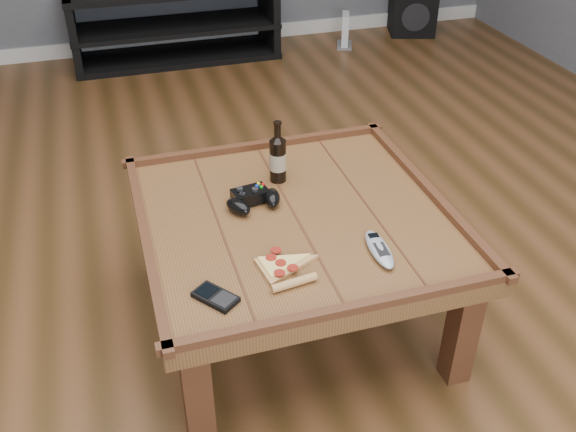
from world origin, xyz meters
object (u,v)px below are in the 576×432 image
object	(u,v)px
media_console	(175,24)
remote_control	(379,249)
pizza_slice	(283,268)
beer_bottle	(278,157)
subwoofer	(412,11)
coffee_table	(295,230)
game_controller	(253,199)
smartphone	(216,297)
game_console	(345,32)

from	to	relation	value
media_console	remote_control	world-z (taller)	media_console
pizza_slice	remote_control	world-z (taller)	remote_control
beer_bottle	subwoofer	size ratio (longest dim) A/B	0.55
coffee_table	beer_bottle	bearing A→B (deg)	87.75
game_controller	remote_control	xyz separation A→B (m)	(0.30, -0.36, -0.01)
media_console	subwoofer	xyz separation A→B (m)	(1.82, 0.05, -0.08)
smartphone	beer_bottle	bearing A→B (deg)	21.09
media_console	subwoofer	bearing A→B (deg)	1.52
beer_bottle	pizza_slice	distance (m)	0.52
smartphone	subwoofer	bearing A→B (deg)	17.87
smartphone	game_console	size ratio (longest dim) A/B	0.59
coffee_table	subwoofer	size ratio (longest dim) A/B	2.50
coffee_table	game_controller	size ratio (longest dim) A/B	4.97
game_controller	media_console	bearing A→B (deg)	78.08
game_controller	coffee_table	bearing A→B (deg)	-48.53
game_controller	remote_control	size ratio (longest dim) A/B	1.04
beer_bottle	subwoofer	distance (m)	3.17
subwoofer	media_console	bearing A→B (deg)	-161.26
media_console	game_console	xyz separation A→B (m)	(1.21, -0.11, -0.14)
remote_control	game_console	size ratio (longest dim) A/B	0.83
game_controller	pizza_slice	size ratio (longest dim) A/B	0.78
game_controller	pizza_slice	bearing A→B (deg)	-99.94
coffee_table	game_console	bearing A→B (deg)	65.32
pizza_slice	smartphone	xyz separation A→B (m)	(-0.21, -0.07, -0.00)
media_console	remote_control	xyz separation A→B (m)	(0.18, -3.02, 0.22)
pizza_slice	subwoofer	bearing A→B (deg)	49.65
game_console	media_console	bearing A→B (deg)	-163.70
media_console	subwoofer	size ratio (longest dim) A/B	3.40
coffee_table	subwoofer	distance (m)	3.35
beer_bottle	remote_control	world-z (taller)	beer_bottle
beer_bottle	game_console	bearing A→B (deg)	63.45
beer_bottle	game_console	distance (m)	2.73
beer_bottle	subwoofer	xyz separation A→B (m)	(1.81, 2.57, -0.38)
game_controller	smartphone	distance (m)	0.48
media_console	smartphone	bearing A→B (deg)	-96.15
beer_bottle	remote_control	xyz separation A→B (m)	(0.17, -0.50, -0.08)
media_console	game_controller	xyz separation A→B (m)	(-0.12, -2.66, 0.23)
beer_bottle	subwoofer	world-z (taller)	beer_bottle
game_controller	subwoofer	bearing A→B (deg)	44.94
game_console	game_controller	bearing A→B (deg)	-96.29
subwoofer	smartphone	bearing A→B (deg)	-107.36
beer_bottle	smartphone	world-z (taller)	beer_bottle
remote_control	subwoofer	world-z (taller)	remote_control
subwoofer	remote_control	bearing A→B (deg)	-100.94
game_controller	subwoofer	size ratio (longest dim) A/B	0.50
pizza_slice	smartphone	bearing A→B (deg)	-170.54
remote_control	game_console	bearing A→B (deg)	74.48
pizza_slice	smartphone	size ratio (longest dim) A/B	1.88
remote_control	pizza_slice	bearing A→B (deg)	-176.87
coffee_table	game_controller	world-z (taller)	game_controller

